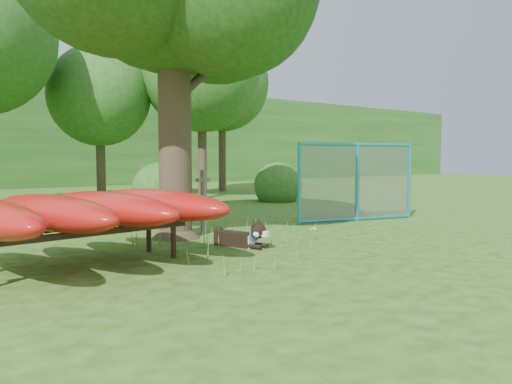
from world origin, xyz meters
TOP-DOWN VIEW (x-y plane):
  - ground at (0.00, 0.00)m, footprint 80.00×80.00m
  - wooden_post at (-0.06, 2.74)m, footprint 0.39×0.15m
  - kayak_rack at (-3.30, 1.06)m, footprint 4.11×3.66m
  - husky_dog at (-0.31, 0.94)m, footprint 0.60×1.25m
  - fence_section at (4.35, 2.20)m, footprint 3.44×0.98m
  - wildflower_clump at (1.28, 0.69)m, footprint 0.12×0.12m
  - bg_tree_c at (1.50, 13.00)m, footprint 4.00×4.00m
  - bg_tree_d at (5.00, 11.00)m, footprint 4.80×4.80m
  - bg_tree_e at (8.00, 14.00)m, footprint 4.60×4.60m
  - shrub_right at (6.50, 8.00)m, footprint 1.80×1.80m
  - shrub_mid at (2.00, 9.00)m, footprint 1.80×1.80m

SIDE VIEW (x-z plane):
  - ground at x=0.00m, z-range 0.00..0.00m
  - shrub_right at x=6.50m, z-range -0.90..0.90m
  - shrub_mid at x=2.00m, z-range -0.90..0.90m
  - husky_dog at x=-0.31m, z-range -0.08..0.48m
  - wildflower_clump at x=1.28m, z-range 0.08..0.34m
  - wooden_post at x=-0.06m, z-range 0.04..1.45m
  - kayak_rack at x=-3.30m, z-range 0.30..1.45m
  - fence_section at x=4.35m, z-range -0.69..2.75m
  - bg_tree_c at x=1.50m, z-range 1.05..7.17m
  - bg_tree_d at x=5.00m, z-range 1.33..8.83m
  - bg_tree_e at x=8.00m, z-range 1.46..9.01m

